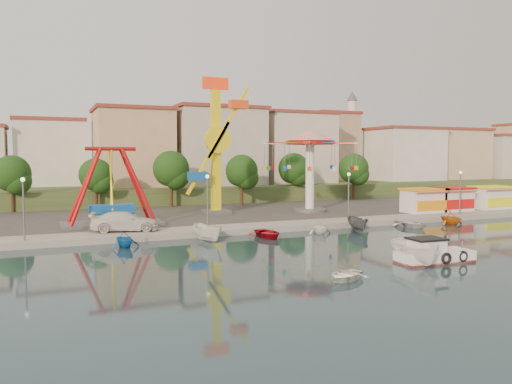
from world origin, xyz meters
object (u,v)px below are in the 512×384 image
kamikaze_tower (219,149)px  van (125,221)px  rowboat_a (420,251)px  pirate_ship_ride (111,188)px  skiff (415,252)px  cabin_motorboat (433,255)px  wave_swinger (310,152)px

kamikaze_tower → van: bearing=-142.4°
kamikaze_tower → rowboat_a: kamikaze_tower is taller
pirate_ship_ride → skiff: (17.34, -25.28, -3.50)m
pirate_ship_ride → van: pirate_ship_ride is taller
kamikaze_tower → skiff: size_ratio=3.56×
cabin_motorboat → rowboat_a: cabin_motorboat is taller
wave_swinger → skiff: size_ratio=2.50×
rowboat_a → van: 26.40m
kamikaze_tower → van: kamikaze_tower is taller
rowboat_a → skiff: size_ratio=0.85×
pirate_ship_ride → rowboat_a: bearing=-49.4°
cabin_motorboat → rowboat_a: bearing=75.6°
wave_swinger → skiff: bearing=-104.8°
wave_swinger → skiff: 30.01m
pirate_ship_ride → van: bearing=-83.5°
kamikaze_tower → rowboat_a: 29.73m
van → cabin_motorboat: bearing=-125.6°
pirate_ship_ride → van: 5.78m
wave_swinger → van: size_ratio=1.84×
pirate_ship_ride → kamikaze_tower: kamikaze_tower is taller
kamikaze_tower → rowboat_a: bearing=-76.8°
skiff → van: size_ratio=0.73×
cabin_motorboat → skiff: size_ratio=1.23×
rowboat_a → van: bearing=117.0°
kamikaze_tower → rowboat_a: (6.53, -27.84, -8.13)m
wave_swinger → kamikaze_tower: bearing=170.6°
pirate_ship_ride → kamikaze_tower: 14.66m
van → kamikaze_tower: bearing=-40.6°
skiff → van: (-16.77, 20.30, 0.62)m
skiff → van: 26.34m
cabin_motorboat → rowboat_a: 2.22m
rowboat_a → skiff: (-2.42, -2.21, 0.49)m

